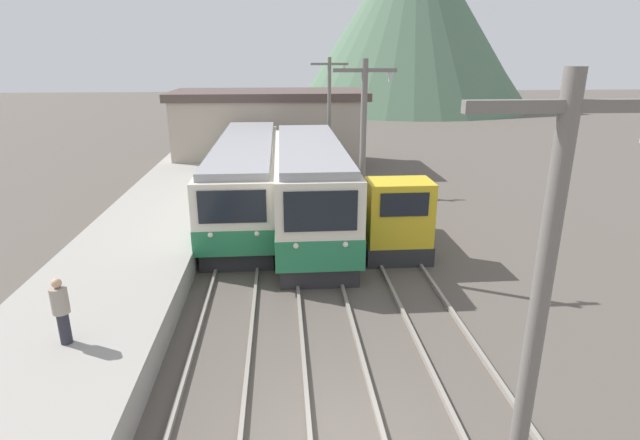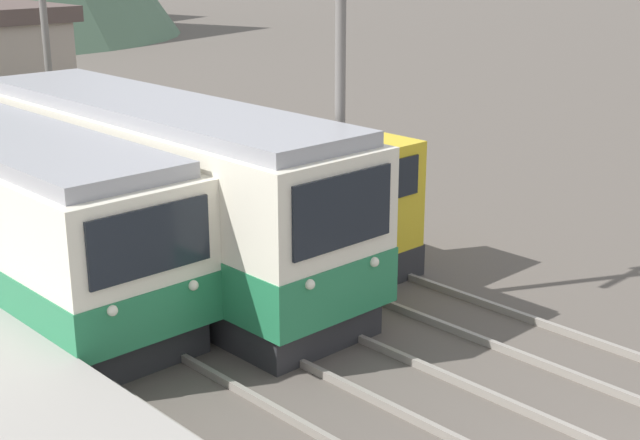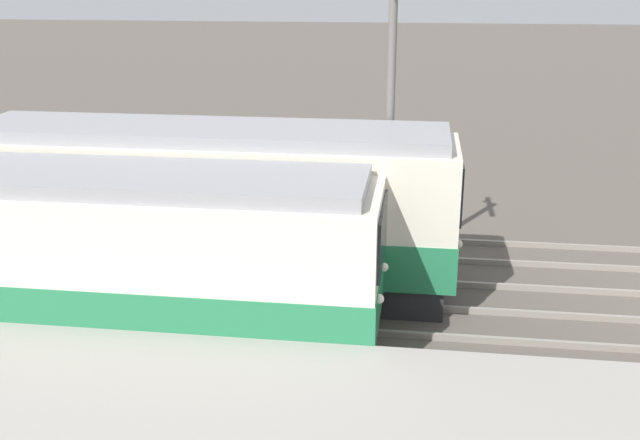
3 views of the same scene
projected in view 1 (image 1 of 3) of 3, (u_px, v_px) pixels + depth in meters
track_right at (498, 434)px, 9.86m from camera, size 1.54×60.00×0.14m
commuter_train_left at (246, 181)px, 23.20m from camera, size 2.84×14.01×3.50m
commuter_train_center at (310, 193)px, 20.65m from camera, size 2.84×11.31×3.85m
shunting_locomotive at (390, 217)px, 19.40m from camera, size 2.40×4.93×3.00m
catenary_mast_near at (529, 374)px, 5.46m from camera, size 2.00×0.20×7.11m
catenary_mast_mid at (363, 162)px, 16.33m from camera, size 2.00×0.20×7.11m
catenary_mast_far at (329, 119)px, 27.20m from camera, size 2.00×0.20×7.11m
person_on_platform at (61, 309)px, 11.22m from camera, size 0.38×0.38×1.62m
station_building at (270, 129)px, 33.33m from camera, size 12.60×6.30×5.00m
mountain_backdrop at (421, 25)px, 73.08m from camera, size 37.58×42.46×24.43m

